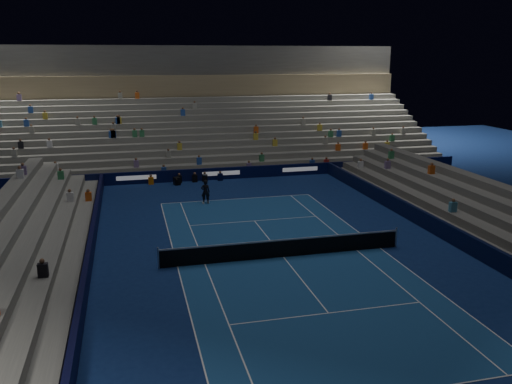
% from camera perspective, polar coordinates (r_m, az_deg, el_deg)
% --- Properties ---
extents(ground, '(90.00, 90.00, 0.00)m').
position_cam_1_polar(ground, '(27.79, 2.96, -7.00)').
color(ground, navy).
rests_on(ground, ground).
extents(court_surface, '(10.97, 23.77, 0.01)m').
position_cam_1_polar(court_surface, '(27.79, 2.96, -6.99)').
color(court_surface, navy).
rests_on(court_surface, ground).
extents(sponsor_barrier_far, '(44.00, 0.25, 1.00)m').
position_cam_1_polar(sponsor_barrier_far, '(44.96, -3.79, 2.00)').
color(sponsor_barrier_far, black).
rests_on(sponsor_barrier_far, ground).
extents(sponsor_barrier_east, '(0.25, 37.00, 1.00)m').
position_cam_1_polar(sponsor_barrier_east, '(31.67, 20.09, -4.22)').
color(sponsor_barrier_east, black).
rests_on(sponsor_barrier_east, ground).
extents(sponsor_barrier_west, '(0.25, 37.00, 1.00)m').
position_cam_1_polar(sponsor_barrier_west, '(26.66, -17.61, -7.49)').
color(sponsor_barrier_west, black).
rests_on(sponsor_barrier_west, ground).
extents(grandstand_main, '(44.00, 15.20, 11.20)m').
position_cam_1_polar(grandstand_main, '(53.62, -5.61, 7.10)').
color(grandstand_main, slate).
rests_on(grandstand_main, ground).
extents(grandstand_east, '(5.00, 37.00, 2.50)m').
position_cam_1_polar(grandstand_east, '(33.56, 25.10, -2.94)').
color(grandstand_east, '#5E5E5A').
rests_on(grandstand_east, ground).
extents(grandstand_west, '(5.00, 37.00, 2.50)m').
position_cam_1_polar(grandstand_west, '(27.02, -25.07, -6.97)').
color(grandstand_west, slate).
rests_on(grandstand_west, ground).
extents(tennis_net, '(12.90, 0.10, 1.10)m').
position_cam_1_polar(tennis_net, '(27.61, 2.98, -6.03)').
color(tennis_net, '#B2B2B7').
rests_on(tennis_net, ground).
extents(tennis_player, '(0.67, 0.49, 1.70)m').
position_cam_1_polar(tennis_player, '(37.54, -5.45, 0.02)').
color(tennis_player, black).
rests_on(tennis_player, ground).
extents(broadcast_camera, '(0.60, 0.99, 0.63)m').
position_cam_1_polar(broadcast_camera, '(43.41, -8.51, 1.18)').
color(broadcast_camera, black).
rests_on(broadcast_camera, ground).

